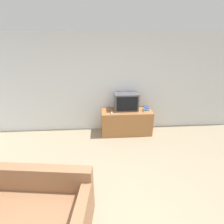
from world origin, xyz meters
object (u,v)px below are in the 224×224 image
object	(u,v)px
television	(126,102)
remote_on_stand	(112,113)
book_stack	(146,109)
couch	(23,217)
tv_stand	(126,122)

from	to	relation	value
television	remote_on_stand	xyz separation A→B (m)	(-0.40, -0.21, -0.22)
book_stack	remote_on_stand	world-z (taller)	book_stack
television	remote_on_stand	distance (m)	0.50
remote_on_stand	television	bearing A→B (deg)	27.68
couch	remote_on_stand	world-z (taller)	couch
television	couch	xyz separation A→B (m)	(-1.75, -2.67, -0.61)
tv_stand	remote_on_stand	bearing A→B (deg)	-163.03
book_stack	remote_on_stand	bearing A→B (deg)	-174.10
couch	remote_on_stand	size ratio (longest dim) A/B	10.37
television	book_stack	world-z (taller)	television
couch	book_stack	bearing A→B (deg)	55.52
tv_stand	couch	world-z (taller)	couch
tv_stand	book_stack	size ratio (longest dim) A/B	7.10
tv_stand	remote_on_stand	world-z (taller)	remote_on_stand
television	book_stack	distance (m)	0.56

